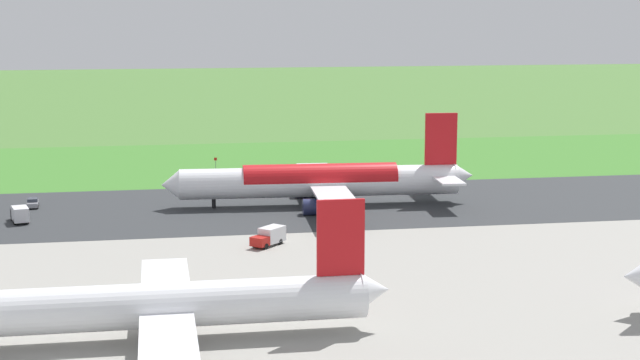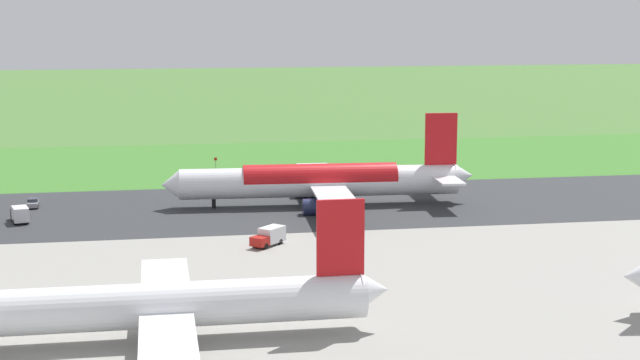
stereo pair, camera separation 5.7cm
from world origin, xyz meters
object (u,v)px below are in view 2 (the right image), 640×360
object	(u,v)px
airliner_parked_mid	(160,304)
service_truck_baggage	(20,214)
service_car_followme	(33,203)
traffic_cone_orange	(181,172)
service_truck_fuel	(269,236)
no_stopping_sign	(216,163)
airliner_main	(322,181)

from	to	relation	value
airliner_parked_mid	service_truck_baggage	xyz separation A→B (m)	(21.56, -60.62, -2.47)
service_car_followme	traffic_cone_orange	xyz separation A→B (m)	(-26.13, -31.18, -0.57)
service_truck_fuel	no_stopping_sign	distance (m)	67.21
no_stopping_sign	airliner_main	bearing A→B (deg)	111.63
airliner_parked_mid	service_truck_baggage	bearing A→B (deg)	-70.43
airliner_parked_mid	service_truck_baggage	size ratio (longest dim) A/B	7.83
airliner_main	traffic_cone_orange	world-z (taller)	airliner_main
airliner_parked_mid	traffic_cone_orange	xyz separation A→B (m)	(-5.19, -103.74, -3.60)
airliner_parked_mid	traffic_cone_orange	size ratio (longest dim) A/B	87.99
airliner_parked_mid	service_car_followme	world-z (taller)	airliner_parked_mid
airliner_main	traffic_cone_orange	bearing A→B (deg)	-58.70
service_car_followme	traffic_cone_orange	distance (m)	40.69
service_truck_fuel	traffic_cone_orange	xyz separation A→B (m)	(10.51, -65.11, -1.13)
service_car_followme	service_truck_fuel	distance (m)	49.94
service_truck_baggage	airliner_parked_mid	bearing A→B (deg)	109.57
service_car_followme	no_stopping_sign	world-z (taller)	no_stopping_sign
traffic_cone_orange	airliner_parked_mid	bearing A→B (deg)	87.14
service_truck_baggage	service_car_followme	bearing A→B (deg)	-92.93
airliner_main	no_stopping_sign	size ratio (longest dim) A/B	19.17
service_truck_baggage	service_truck_fuel	bearing A→B (deg)	149.44
service_truck_baggage	service_truck_fuel	world-z (taller)	same
airliner_main	service_truck_fuel	distance (m)	30.18
service_car_followme	traffic_cone_orange	size ratio (longest dim) A/B	7.85
airliner_parked_mid	service_truck_fuel	xyz separation A→B (m)	(-15.69, -38.63, -2.47)
airliner_main	service_car_followme	world-z (taller)	airliner_main
airliner_parked_mid	service_car_followme	xyz separation A→B (m)	(20.95, -72.55, -3.03)
airliner_main	service_truck_baggage	size ratio (longest dim) A/B	8.76
airliner_parked_mid	service_truck_fuel	bearing A→B (deg)	-112.11
traffic_cone_orange	airliner_main	bearing A→B (deg)	121.30
airliner_parked_mid	traffic_cone_orange	bearing A→B (deg)	-92.86
no_stopping_sign	traffic_cone_orange	world-z (taller)	no_stopping_sign
airliner_main	service_truck_baggage	xyz separation A→B (m)	(49.71, 5.34, -2.95)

